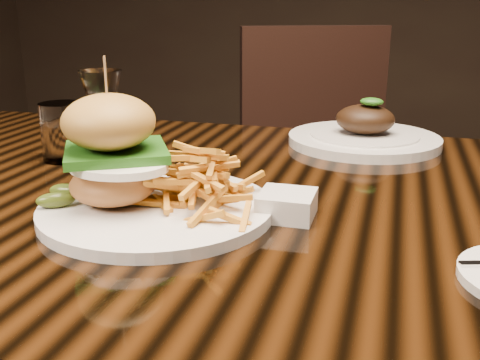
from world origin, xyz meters
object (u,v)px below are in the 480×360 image
(dining_table, at_px, (266,241))
(burger_plate, at_px, (153,174))
(wine_glass, at_px, (102,101))
(far_dish, at_px, (364,135))
(chair_far, at_px, (321,167))

(dining_table, height_order, burger_plate, burger_plate)
(burger_plate, relative_size, wine_glass, 1.79)
(far_dish, bearing_deg, wine_glass, -136.36)
(burger_plate, xyz_separation_m, chair_far, (0.09, 1.01, -0.27))
(burger_plate, xyz_separation_m, far_dish, (0.24, 0.46, -0.04))
(burger_plate, xyz_separation_m, wine_glass, (-0.13, 0.11, 0.07))
(wine_glass, bearing_deg, chair_far, 76.22)
(dining_table, relative_size, far_dish, 5.43)
(burger_plate, relative_size, far_dish, 1.04)
(burger_plate, relative_size, chair_far, 0.32)
(dining_table, height_order, wine_glass, wine_glass)
(burger_plate, distance_m, chair_far, 1.05)
(dining_table, distance_m, wine_glass, 0.32)
(wine_glass, height_order, chair_far, chair_far)
(dining_table, xyz_separation_m, chair_far, (-0.03, 0.88, -0.13))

